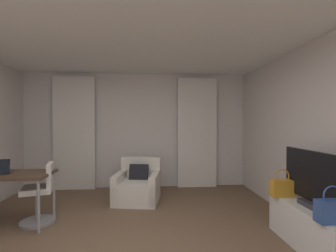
{
  "coord_description": "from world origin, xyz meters",
  "views": [
    {
      "loc": [
        0.29,
        -2.48,
        1.5
      ],
      "look_at": [
        0.6,
        1.51,
        1.43
      ],
      "focal_mm": 25.41,
      "sensor_mm": 36.0,
      "label": 1
    }
  ],
  "objects_px": {
    "desk": "(5,178)",
    "tv_flatscreen": "(315,181)",
    "desk_chair": "(41,196)",
    "tv_console": "(313,228)",
    "armchair": "(138,187)",
    "handbag_primary": "(282,187)",
    "handbag_secondary": "(332,210)"
  },
  "relations": [
    {
      "from": "desk",
      "to": "tv_flatscreen",
      "type": "relative_size",
      "value": 1.14
    },
    {
      "from": "desk_chair",
      "to": "tv_console",
      "type": "distance_m",
      "value": 3.67
    },
    {
      "from": "desk_chair",
      "to": "tv_console",
      "type": "relative_size",
      "value": 0.75
    },
    {
      "from": "tv_flatscreen",
      "to": "desk",
      "type": "bearing_deg",
      "value": 166.56
    },
    {
      "from": "tv_console",
      "to": "armchair",
      "type": "bearing_deg",
      "value": 138.19
    },
    {
      "from": "handbag_primary",
      "to": "desk_chair",
      "type": "bearing_deg",
      "value": 169.87
    },
    {
      "from": "desk",
      "to": "handbag_secondary",
      "type": "distance_m",
      "value": 4.09
    },
    {
      "from": "armchair",
      "to": "handbag_secondary",
      "type": "height_order",
      "value": "handbag_secondary"
    },
    {
      "from": "desk_chair",
      "to": "tv_flatscreen",
      "type": "relative_size",
      "value": 0.81
    },
    {
      "from": "handbag_primary",
      "to": "tv_console",
      "type": "bearing_deg",
      "value": -70.71
    },
    {
      "from": "desk_chair",
      "to": "tv_console",
      "type": "xyz_separation_m",
      "value": [
        3.53,
        -1.01,
        -0.14
      ]
    },
    {
      "from": "desk",
      "to": "handbag_primary",
      "type": "xyz_separation_m",
      "value": [
        3.83,
        -0.52,
        -0.07
      ]
    },
    {
      "from": "tv_console",
      "to": "handbag_primary",
      "type": "distance_m",
      "value": 0.57
    },
    {
      "from": "handbag_primary",
      "to": "armchair",
      "type": "bearing_deg",
      "value": 143.02
    },
    {
      "from": "desk_chair",
      "to": "handbag_secondary",
      "type": "xyz_separation_m",
      "value": [
        3.42,
        -1.43,
        0.23
      ]
    },
    {
      "from": "armchair",
      "to": "handbag_secondary",
      "type": "distance_m",
      "value": 3.11
    },
    {
      "from": "handbag_secondary",
      "to": "handbag_primary",
      "type": "bearing_deg",
      "value": 92.3
    },
    {
      "from": "armchair",
      "to": "handbag_primary",
      "type": "relative_size",
      "value": 2.57
    },
    {
      "from": "tv_flatscreen",
      "to": "handbag_secondary",
      "type": "bearing_deg",
      "value": -105.48
    },
    {
      "from": "desk",
      "to": "tv_console",
      "type": "relative_size",
      "value": 1.06
    },
    {
      "from": "desk",
      "to": "desk_chair",
      "type": "xyz_separation_m",
      "value": [
        0.45,
        0.09,
        -0.3
      ]
    },
    {
      "from": "desk",
      "to": "desk_chair",
      "type": "relative_size",
      "value": 1.41
    },
    {
      "from": "tv_flatscreen",
      "to": "handbag_primary",
      "type": "bearing_deg",
      "value": 108.38
    },
    {
      "from": "desk_chair",
      "to": "desk",
      "type": "bearing_deg",
      "value": -169.09
    },
    {
      "from": "armchair",
      "to": "desk_chair",
      "type": "distance_m",
      "value": 1.66
    },
    {
      "from": "tv_console",
      "to": "desk",
      "type": "bearing_deg",
      "value": 166.85
    },
    {
      "from": "tv_flatscreen",
      "to": "handbag_primary",
      "type": "xyz_separation_m",
      "value": [
        -0.14,
        0.43,
        -0.19
      ]
    },
    {
      "from": "tv_console",
      "to": "handbag_primary",
      "type": "height_order",
      "value": "handbag_primary"
    },
    {
      "from": "desk",
      "to": "handbag_secondary",
      "type": "bearing_deg",
      "value": -19.23
    },
    {
      "from": "desk",
      "to": "tv_flatscreen",
      "type": "bearing_deg",
      "value": -13.44
    },
    {
      "from": "desk_chair",
      "to": "handbag_primary",
      "type": "height_order",
      "value": "desk_chair"
    },
    {
      "from": "tv_console",
      "to": "handbag_secondary",
      "type": "xyz_separation_m",
      "value": [
        -0.11,
        -0.42,
        0.37
      ]
    }
  ]
}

